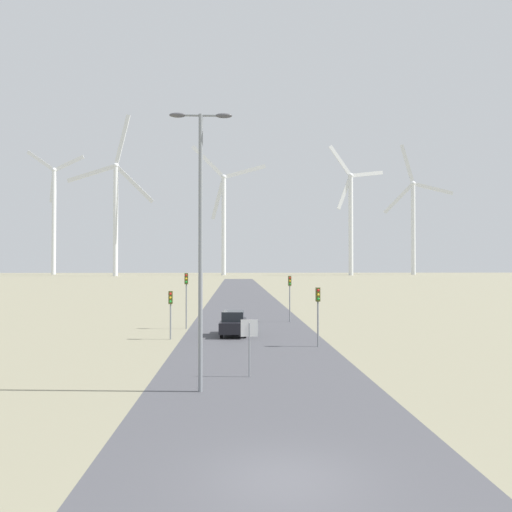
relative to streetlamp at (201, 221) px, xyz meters
The scene contains 14 objects.
ground_plane 11.41m from the streetlamp, 72.82° to the right, with size 600.00×600.00×0.00m, color gray.
road_surface 40.16m from the streetlamp, 86.16° to the left, with size 10.00×240.00×0.01m.
streetlamp is the anchor object (origin of this frame).
stop_sign_near 6.18m from the streetlamp, 51.27° to the left, with size 0.81×0.07×2.69m.
traffic_light_post_near_left 15.52m from the streetlamp, 102.06° to the left, with size 0.28×0.34×3.39m.
traffic_light_post_near_right 13.60m from the streetlamp, 58.51° to the left, with size 0.28×0.34×3.79m.
traffic_light_post_mid_left 20.73m from the streetlamp, 97.21° to the left, with size 0.28×0.34×4.55m.
traffic_light_post_mid_right 25.92m from the streetlamp, 75.43° to the left, with size 0.28×0.33×4.21m.
car_approaching 17.38m from the streetlamp, 85.45° to the left, with size 2.03×4.20×1.83m.
wind_turbine_far_left 260.31m from the streetlamp, 110.99° to the left, with size 30.03×2.60×64.65m.
wind_turbine_left 215.86m from the streetlamp, 104.29° to the left, with size 40.65×6.25×73.60m.
wind_turbine_center 226.90m from the streetlamp, 91.09° to the left, with size 36.95×2.60×64.18m.
wind_turbine_right 225.23m from the streetlamp, 75.25° to the left, with size 28.18×7.41×62.35m.
wind_turbine_far_right 251.81m from the streetlamp, 68.14° to the left, with size 35.77×3.11×67.54m.
Camera 1 is at (-1.20, -12.21, 5.27)m, focal length 35.00 mm.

